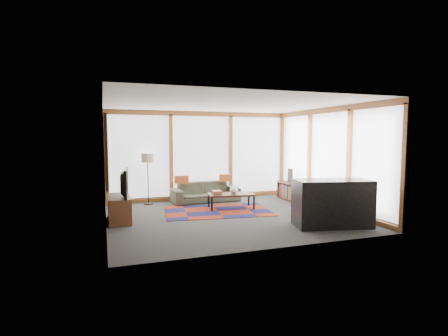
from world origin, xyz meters
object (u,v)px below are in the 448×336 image
object	(u,v)px
floor_lamp	(148,179)
tv_console	(119,209)
television	(121,183)
bookshelf	(300,194)
bar_counter	(332,203)
coffee_table	(231,201)
sofa	(205,192)

from	to	relation	value
floor_lamp	tv_console	world-z (taller)	floor_lamp
tv_console	television	size ratio (longest dim) A/B	1.05
floor_lamp	bookshelf	size ratio (longest dim) A/B	0.69
bookshelf	bar_counter	size ratio (longest dim) A/B	1.33
coffee_table	bookshelf	distance (m)	2.10
sofa	television	bearing A→B (deg)	-147.98
tv_console	sofa	bearing A→B (deg)	33.52
floor_lamp	bar_counter	world-z (taller)	floor_lamp
floor_lamp	television	size ratio (longest dim) A/B	1.34
tv_console	television	distance (m)	0.59
coffee_table	bar_counter	bearing A→B (deg)	-60.01
bar_counter	sofa	bearing A→B (deg)	129.23
sofa	television	world-z (taller)	television
television	bar_counter	distance (m)	4.53
floor_lamp	tv_console	xyz separation A→B (m)	(-0.84, -1.73, -0.43)
bookshelf	bar_counter	world-z (taller)	bar_counter
television	bar_counter	world-z (taller)	television
bar_counter	floor_lamp	bearing A→B (deg)	145.57
floor_lamp	coffee_table	distance (m)	2.39
sofa	bookshelf	distance (m)	2.68
bookshelf	floor_lamp	bearing A→B (deg)	163.83
sofa	floor_lamp	size ratio (longest dim) A/B	1.37
bookshelf	bar_counter	bearing A→B (deg)	-106.66
sofa	floor_lamp	xyz separation A→B (m)	(-1.60, 0.11, 0.42)
floor_lamp	tv_console	distance (m)	1.97
television	floor_lamp	bearing A→B (deg)	-18.89
floor_lamp	tv_console	size ratio (longest dim) A/B	1.27
sofa	coffee_table	xyz separation A→B (m)	(0.36, -1.16, -0.09)
coffee_table	bookshelf	size ratio (longest dim) A/B	0.57
sofa	floor_lamp	world-z (taller)	floor_lamp
coffee_table	bar_counter	distance (m)	2.75
coffee_table	tv_console	world-z (taller)	tv_console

